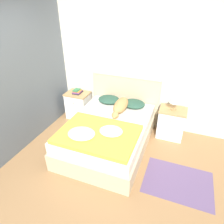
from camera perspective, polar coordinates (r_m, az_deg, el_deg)
The scene contains 14 objects.
ground_plane at distance 3.30m, azimuth -8.72°, elevation -20.50°, with size 16.00×16.00×0.00m, color #997047.
wall_back at distance 4.25m, azimuth 4.07°, elevation 12.90°, with size 9.00×0.06×2.55m.
wall_side_left at distance 4.08m, azimuth -21.92°, elevation 10.05°, with size 0.06×3.10×2.55m.
bed at distance 3.80m, azimuth -1.05°, elevation -6.38°, with size 1.42×1.94×0.56m.
headboard at distance 4.44m, azimuth 3.69°, elevation 3.91°, with size 1.50×0.06×1.10m.
nightstand_left at distance 4.76m, azimuth -9.58°, elevation 1.97°, with size 0.52×0.42×0.63m.
nightstand_right at distance 4.21m, azimuth 16.52°, elevation -3.00°, with size 0.52×0.42×0.63m.
pillow_left at distance 4.28m, azimuth -0.86°, elevation 3.61°, with size 0.47×0.38×0.13m.
pillow_right at distance 4.13m, azimuth 6.21°, elevation 2.37°, with size 0.47×0.38×0.13m.
quilt at distance 3.28m, azimuth -4.24°, elevation -6.23°, with size 1.28×0.95×0.11m.
dog at distance 3.94m, azimuth 2.49°, elevation 1.78°, with size 0.25×0.81×0.22m.
book_stack at distance 4.61m, azimuth -9.88°, elevation 5.81°, with size 0.18×0.23×0.09m.
table_lamp at distance 3.95m, azimuth 17.63°, elevation 3.46°, with size 0.22×0.22×0.30m.
rug at distance 3.49m, azimuth 18.30°, elevation -18.40°, with size 1.04×0.79×0.00m.
Camera 1 is at (1.17, -1.75, 2.54)m, focal length 32.00 mm.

